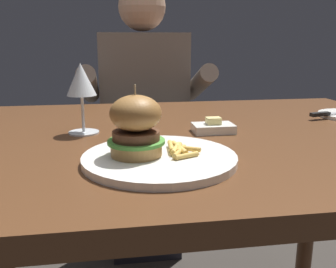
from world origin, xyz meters
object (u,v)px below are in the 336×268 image
(butter_dish, at_px, (213,127))
(wine_glass, at_px, (81,83))
(table_knife, at_px, (335,113))
(burger_sandwich, at_px, (136,126))
(main_plate, at_px, (160,158))
(diner_person, at_px, (144,133))

(butter_dish, bearing_deg, wine_glass, 172.94)
(table_knife, bearing_deg, burger_sandwich, -152.10)
(main_plate, distance_m, butter_dish, 0.25)
(butter_dish, bearing_deg, main_plate, -127.62)
(main_plate, height_order, table_knife, table_knife)
(table_knife, bearing_deg, wine_glass, -174.11)
(wine_glass, bearing_deg, diner_person, 73.57)
(main_plate, height_order, wine_glass, wine_glass)
(main_plate, xyz_separation_m, burger_sandwich, (-0.04, 0.00, 0.06))
(diner_person, bearing_deg, main_plate, -93.43)
(table_knife, bearing_deg, diner_person, 127.75)
(diner_person, bearing_deg, butter_dish, -82.20)
(table_knife, relative_size, butter_dish, 2.10)
(burger_sandwich, xyz_separation_m, table_knife, (0.58, 0.30, -0.05))
(butter_dish, height_order, diner_person, diner_person)
(burger_sandwich, distance_m, diner_person, 0.96)
(burger_sandwich, height_order, wine_glass, wine_glass)
(burger_sandwich, xyz_separation_m, diner_person, (0.10, 0.92, -0.24))
(butter_dish, bearing_deg, burger_sandwich, -134.89)
(wine_glass, relative_size, table_knife, 0.81)
(wine_glass, height_order, butter_dish, wine_glass)
(wine_glass, bearing_deg, table_knife, 5.89)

